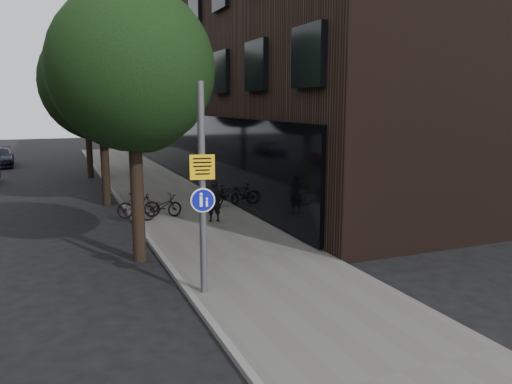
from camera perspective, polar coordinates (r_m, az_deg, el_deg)
ground at (r=11.31m, az=4.32°, el=-12.77°), size 120.00×120.00×0.00m
sidewalk at (r=20.39m, az=-7.76°, el=-2.28°), size 4.50×60.00×0.12m
curb_edge at (r=19.95m, az=-14.03°, el=-2.75°), size 0.15×60.00×0.13m
building_right_dark_brick at (r=34.28m, az=0.52°, el=17.79°), size 12.00×40.00×18.00m
street_tree_near at (r=14.12m, az=-13.76°, el=12.72°), size 4.40×4.40×7.50m
street_tree_mid at (r=22.55m, az=-17.16°, el=11.47°), size 5.00×5.00×7.80m
street_tree_far at (r=31.52m, az=-18.76°, el=10.86°), size 5.00×5.00×7.80m
signpost at (r=11.11m, az=-6.16°, el=0.33°), size 0.55×0.16×4.74m
pedestrian at (r=18.26m, az=-4.87°, el=-0.96°), size 0.60×0.42×1.57m
parked_bike_facade_near at (r=21.19m, az=-3.52°, el=-0.29°), size 1.87×1.09×0.93m
parked_bike_facade_far at (r=20.97m, az=-3.31°, el=-0.40°), size 1.56×0.53×0.92m
parked_bike_curb_near at (r=19.06m, az=-10.77°, el=-1.68°), size 1.80×1.07×0.89m
parked_bike_curb_far at (r=19.35m, az=-13.27°, el=-1.49°), size 1.65×0.72×0.96m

